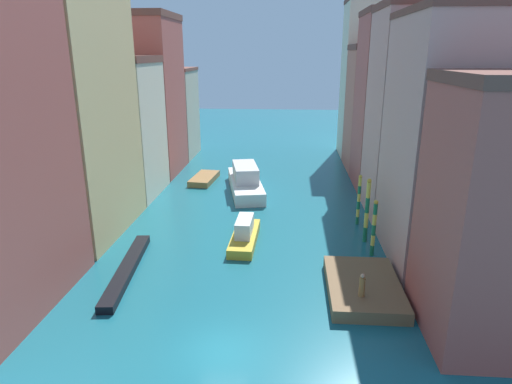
# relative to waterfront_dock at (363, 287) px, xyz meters

# --- Properties ---
(ground_plane) EXTENTS (154.00, 154.00, 0.00)m
(ground_plane) POSITION_rel_waterfront_dock_xyz_m (-8.08, 18.04, -0.39)
(ground_plane) COLOR #196070
(building_left_1) EXTENTS (7.81, 11.87, 21.97)m
(building_left_1) POSITION_rel_waterfront_dock_xyz_m (-22.55, 8.84, 10.61)
(building_left_1) COLOR #DBB77A
(building_left_1) RESTS_ON ground
(building_left_2) EXTENTS (7.81, 8.73, 14.31)m
(building_left_2) POSITION_rel_waterfront_dock_xyz_m (-22.55, 19.21, 6.77)
(building_left_2) COLOR beige
(building_left_2) RESTS_ON ground
(building_left_3) EXTENTS (7.81, 9.73, 19.04)m
(building_left_3) POSITION_rel_waterfront_dock_xyz_m (-22.55, 28.58, 9.14)
(building_left_3) COLOR #B25147
(building_left_3) RESTS_ON ground
(building_left_4) EXTENTS (7.81, 8.47, 12.57)m
(building_left_4) POSITION_rel_waterfront_dock_xyz_m (-22.55, 37.87, 5.90)
(building_left_4) COLOR #BCB299
(building_left_4) RESTS_ON ground
(building_right_1) EXTENTS (7.81, 10.71, 17.38)m
(building_right_1) POSITION_rel_waterfront_dock_xyz_m (6.38, 5.88, 8.30)
(building_right_1) COLOR tan
(building_right_1) RESTS_ON ground
(building_right_2) EXTENTS (7.81, 8.53, 18.68)m
(building_right_2) POSITION_rel_waterfront_dock_xyz_m (6.38, 15.61, 8.96)
(building_right_2) COLOR tan
(building_right_2) RESTS_ON ground
(building_right_3) EXTENTS (7.81, 8.29, 18.86)m
(building_right_3) POSITION_rel_waterfront_dock_xyz_m (6.38, 24.20, 9.05)
(building_right_3) COLOR #B25147
(building_right_3) RESTS_ON ground
(building_right_4) EXTENTS (7.81, 8.66, 15.56)m
(building_right_4) POSITION_rel_waterfront_dock_xyz_m (6.38, 32.61, 7.40)
(building_right_4) COLOR #C6705B
(building_right_4) RESTS_ON ground
(building_right_5) EXTENTS (7.81, 7.51, 21.65)m
(building_right_5) POSITION_rel_waterfront_dock_xyz_m (6.38, 40.69, 10.44)
(building_right_5) COLOR beige
(building_right_5) RESTS_ON ground
(waterfront_dock) EXTENTS (4.50, 7.12, 0.79)m
(waterfront_dock) POSITION_rel_waterfront_dock_xyz_m (0.00, 0.00, 0.00)
(waterfront_dock) COLOR brown
(waterfront_dock) RESTS_ON ground
(person_on_dock) EXTENTS (0.36, 0.36, 1.45)m
(person_on_dock) POSITION_rel_waterfront_dock_xyz_m (-0.42, -1.76, 1.06)
(person_on_dock) COLOR olive
(person_on_dock) RESTS_ON waterfront_dock
(mooring_pole_0) EXTENTS (0.32, 0.32, 4.38)m
(mooring_pole_0) POSITION_rel_waterfront_dock_xyz_m (1.48, 5.56, 1.85)
(mooring_pole_0) COLOR #197247
(mooring_pole_0) RESTS_ON ground
(mooring_pole_1) EXTENTS (0.36, 0.36, 5.28)m
(mooring_pole_1) POSITION_rel_waterfront_dock_xyz_m (1.36, 8.11, 2.30)
(mooring_pole_1) COLOR #197247
(mooring_pole_1) RESTS_ON ground
(mooring_pole_2) EXTENTS (0.30, 0.30, 4.53)m
(mooring_pole_2) POSITION_rel_waterfront_dock_xyz_m (1.29, 11.93, 1.92)
(mooring_pole_2) COLOR #197247
(mooring_pole_2) RESTS_ON ground
(vaporetto_white) EXTENTS (5.19, 11.52, 2.96)m
(vaporetto_white) POSITION_rel_waterfront_dock_xyz_m (-9.59, 21.00, 0.75)
(vaporetto_white) COLOR white
(vaporetto_white) RESTS_ON ground
(gondola_black) EXTENTS (2.10, 10.59, 0.54)m
(gondola_black) POSITION_rel_waterfront_dock_xyz_m (-15.90, 1.49, -0.13)
(gondola_black) COLOR black
(gondola_black) RESTS_ON ground
(motorboat_0) EXTENTS (2.05, 6.69, 2.03)m
(motorboat_0) POSITION_rel_waterfront_dock_xyz_m (-8.29, 7.23, 0.32)
(motorboat_0) COLOR gold
(motorboat_0) RESTS_ON ground
(motorboat_1) EXTENTS (2.89, 5.87, 0.66)m
(motorboat_1) POSITION_rel_waterfront_dock_xyz_m (-14.84, 24.49, -0.06)
(motorboat_1) COLOR olive
(motorboat_1) RESTS_ON ground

